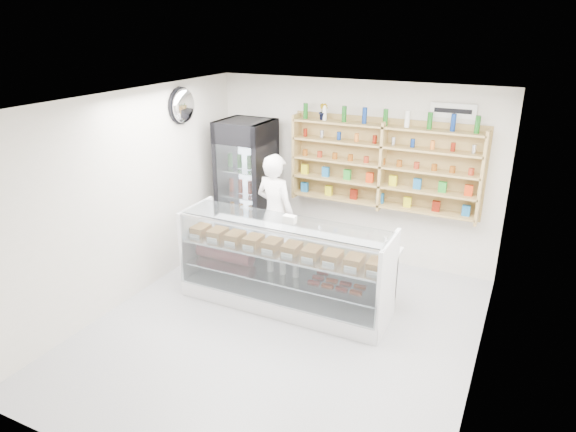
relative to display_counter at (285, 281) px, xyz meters
The scene contains 8 objects.
room 1.24m from the display_counter, 67.80° to the right, with size 5.00×5.00×5.00m.
display_counter is the anchor object (origin of this frame).
shop_worker 1.24m from the display_counter, 123.86° to the left, with size 0.66×0.43×1.81m, color white.
drinks_cooler 2.02m from the display_counter, 135.30° to the left, with size 0.79×0.76×2.17m.
wall_shelving 2.27m from the display_counter, 66.92° to the left, with size 2.84×0.28×1.33m.
potted_plant 2.65m from the display_counter, 96.99° to the left, with size 0.14×0.12×0.26m, color #1E6626.
security_mirror 2.92m from the display_counter, 162.59° to the left, with size 0.15×0.50×0.50m, color silver.
wall_sign 3.26m from the display_counter, 48.76° to the left, with size 0.62×0.03×0.20m, color white.
Camera 1 is at (2.45, -4.86, 3.61)m, focal length 32.00 mm.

